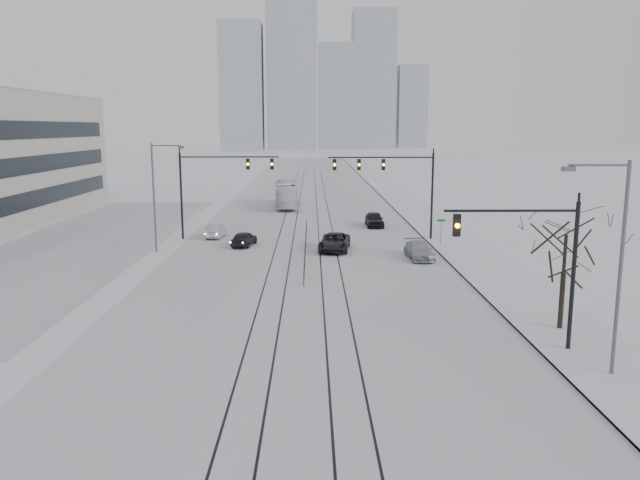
# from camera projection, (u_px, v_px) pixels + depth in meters

# --- Properties ---
(ground) EXTENTS (500.00, 500.00, 0.00)m
(ground) POSITION_uv_depth(u_px,v_px,m) (298.00, 411.00, 22.85)
(ground) COLOR silver
(ground) RESTS_ON ground
(road) EXTENTS (22.00, 260.00, 0.02)m
(road) POSITION_uv_depth(u_px,v_px,m) (308.00, 207.00, 81.89)
(road) COLOR silver
(road) RESTS_ON ground
(sidewalk_east) EXTENTS (5.00, 260.00, 0.16)m
(sidewalk_east) POSITION_uv_depth(u_px,v_px,m) (410.00, 206.00, 82.06)
(sidewalk_east) COLOR silver
(sidewalk_east) RESTS_ON ground
(curb) EXTENTS (0.10, 260.00, 0.12)m
(curb) POSITION_uv_depth(u_px,v_px,m) (391.00, 206.00, 82.03)
(curb) COLOR gray
(curb) RESTS_ON ground
(parking_strip) EXTENTS (14.00, 60.00, 0.03)m
(parking_strip) POSITION_uv_depth(u_px,v_px,m) (88.00, 241.00, 57.02)
(parking_strip) COLOR silver
(parking_strip) RESTS_ON ground
(tram_rails) EXTENTS (5.30, 180.00, 0.01)m
(tram_rails) POSITION_uv_depth(u_px,v_px,m) (306.00, 231.00, 62.21)
(tram_rails) COLOR black
(tram_rails) RESTS_ON ground
(skyline) EXTENTS (96.00, 48.00, 72.00)m
(skyline) POSITION_uv_depth(u_px,v_px,m) (321.00, 82.00, 286.70)
(skyline) COLOR #A6ACB6
(skyline) RESTS_ON ground
(traffic_mast_near) EXTENTS (6.10, 0.37, 7.00)m
(traffic_mast_near) POSITION_uv_depth(u_px,v_px,m) (539.00, 255.00, 28.09)
(traffic_mast_near) COLOR black
(traffic_mast_near) RESTS_ON ground
(traffic_mast_ne) EXTENTS (9.60, 0.37, 8.00)m
(traffic_mast_ne) POSITION_uv_depth(u_px,v_px,m) (396.00, 178.00, 56.37)
(traffic_mast_ne) COLOR black
(traffic_mast_ne) RESTS_ON ground
(traffic_mast_nw) EXTENTS (9.10, 0.37, 8.00)m
(traffic_mast_nw) POSITION_uv_depth(u_px,v_px,m) (213.00, 179.00, 57.16)
(traffic_mast_nw) COLOR black
(traffic_mast_nw) RESTS_ON ground
(street_light_east) EXTENTS (2.73, 0.25, 9.00)m
(street_light_east) POSITION_uv_depth(u_px,v_px,m) (614.00, 255.00, 25.05)
(street_light_east) COLOR #595B60
(street_light_east) RESTS_ON ground
(street_light_west) EXTENTS (2.73, 0.25, 9.00)m
(street_light_west) POSITION_uv_depth(u_px,v_px,m) (157.00, 190.00, 51.28)
(street_light_west) COLOR #595B60
(street_light_west) RESTS_ON ground
(bare_tree) EXTENTS (4.40, 4.40, 6.10)m
(bare_tree) POSITION_uv_depth(u_px,v_px,m) (566.00, 245.00, 31.09)
(bare_tree) COLOR black
(bare_tree) RESTS_ON ground
(median_fence) EXTENTS (0.06, 24.00, 1.00)m
(median_fence) POSITION_uv_depth(u_px,v_px,m) (306.00, 245.00, 52.28)
(median_fence) COLOR black
(median_fence) RESTS_ON ground
(street_sign) EXTENTS (0.70, 0.06, 2.40)m
(street_sign) POSITION_uv_depth(u_px,v_px,m) (441.00, 228.00, 54.21)
(street_sign) COLOR #595B60
(street_sign) RESTS_ON ground
(sedan_sb_inner) EXTENTS (2.27, 4.05, 1.30)m
(sedan_sb_inner) POSITION_uv_depth(u_px,v_px,m) (244.00, 239.00, 54.51)
(sedan_sb_inner) COLOR black
(sedan_sb_inner) RESTS_ON ground
(sedan_sb_outer) EXTENTS (1.65, 3.92, 1.26)m
(sedan_sb_outer) POSITION_uv_depth(u_px,v_px,m) (216.00, 231.00, 58.70)
(sedan_sb_outer) COLOR #ABB0B3
(sedan_sb_outer) RESTS_ON ground
(sedan_nb_front) EXTENTS (3.04, 5.45, 1.44)m
(sedan_nb_front) POSITION_uv_depth(u_px,v_px,m) (335.00, 242.00, 52.49)
(sedan_nb_front) COLOR black
(sedan_nb_front) RESTS_ON ground
(sedan_nb_right) EXTENTS (2.08, 4.64, 1.32)m
(sedan_nb_right) POSITION_uv_depth(u_px,v_px,m) (419.00, 251.00, 49.25)
(sedan_nb_right) COLOR #A5A9AC
(sedan_nb_right) RESTS_ON ground
(sedan_nb_far) EXTENTS (1.79, 4.41, 1.50)m
(sedan_nb_far) POSITION_uv_depth(u_px,v_px,m) (374.00, 219.00, 65.27)
(sedan_nb_far) COLOR black
(sedan_nb_far) RESTS_ON ground
(box_truck) EXTENTS (3.39, 11.94, 3.29)m
(box_truck) POSITION_uv_depth(u_px,v_px,m) (286.00, 195.00, 81.10)
(box_truck) COLOR white
(box_truck) RESTS_ON ground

